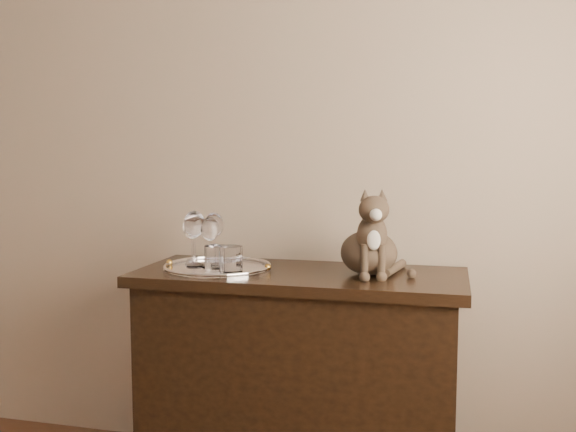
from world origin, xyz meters
name	(u,v)px	position (x,y,z in m)	size (l,w,h in m)	color
wall_back	(180,137)	(0.00, 2.25, 1.35)	(4.00, 0.10, 2.70)	#BEA58F
sideboard	(299,384)	(0.60, 1.94, 0.42)	(1.20, 0.50, 0.85)	black
tray	(218,268)	(0.29, 1.91, 0.85)	(0.40, 0.40, 0.01)	white
wine_glass_a	(192,240)	(0.18, 1.95, 0.95)	(0.07, 0.07, 0.19)	white
wine_glass_b	(214,238)	(0.26, 1.97, 0.96)	(0.08, 0.08, 0.20)	silver
wine_glass_c	(195,238)	(0.20, 1.91, 0.96)	(0.08, 0.08, 0.21)	white
wine_glass_d	(210,242)	(0.26, 1.91, 0.95)	(0.07, 0.07, 0.19)	silver
tumbler_a	(231,259)	(0.37, 1.83, 0.91)	(0.08, 0.08, 0.09)	white
tumbler_b	(216,258)	(0.31, 1.84, 0.90)	(0.08, 0.08, 0.09)	white
cat	(369,231)	(0.85, 1.96, 1.01)	(0.31, 0.29, 0.31)	#4F3F2F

